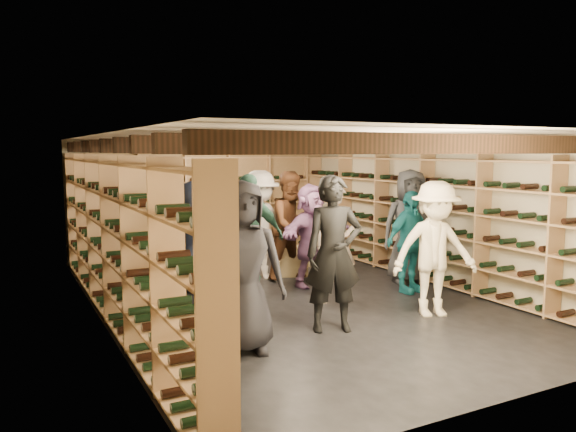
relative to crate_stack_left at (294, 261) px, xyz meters
The scene contains 21 objects.
ground 1.51m from the crate_stack_left, 119.14° to the right, with size 8.00×8.00×0.00m, color black.
walls 1.76m from the crate_stack_left, 119.14° to the right, with size 5.52×8.02×2.40m.
ceiling 2.61m from the crate_stack_left, 119.14° to the right, with size 5.50×8.00×0.01m, color beige.
ceiling_joists 2.50m from the crate_stack_left, 119.14° to the right, with size 5.40×7.12×0.18m.
wine_rack_left 3.64m from the crate_stack_left, 158.47° to the right, with size 0.32×7.50×2.15m.
wine_rack_right 2.40m from the crate_stack_left, 35.16° to the right, with size 0.32×7.50×2.15m.
wine_rack_back 2.76m from the crate_stack_left, 105.98° to the left, with size 4.70×0.30×2.15m.
crate_stack_left is the anchor object (origin of this frame).
crate_stack_right 1.28m from the crate_stack_left, behind, with size 0.58×0.49×0.51m.
crate_loose 0.80m from the crate_stack_left, 61.26° to the left, with size 0.50×0.33×0.17m, color #A38656.
person_0 3.88m from the crate_stack_left, 126.48° to the right, with size 0.92×0.60×1.89m, color black.
person_1 3.16m from the crate_stack_left, 109.15° to the right, with size 0.70×0.46×1.91m, color black.
person_3 3.11m from the crate_stack_left, 80.35° to the right, with size 1.17×0.67×1.81m, color beige.
person_4 2.20m from the crate_stack_left, 60.86° to the right, with size 0.93×0.39×1.59m, color #19747F.
person_6 1.97m from the crate_stack_left, behind, with size 0.85×0.56×1.75m, color #202C4C.
person_7 1.94m from the crate_stack_left, 99.05° to the right, with size 0.63×0.42×1.73m, color gray.
person_8 0.73m from the crate_stack_left, 123.37° to the right, with size 0.90×0.70×1.85m, color #4F2C17.
person_9 0.94m from the crate_stack_left, behind, with size 1.21×0.69×1.87m, color #ADA69E.
person_10 1.88m from the crate_stack_left, 141.11° to the right, with size 1.09×0.46×1.87m, color #295543.
person_11 0.97m from the crate_stack_left, 96.75° to the right, with size 1.55×0.49×1.67m, color #8E5C90.
person_12 2.11m from the crate_stack_left, 42.97° to the right, with size 0.93×0.60×1.90m, color #383A3E.
Camera 1 is at (-3.87, -7.30, 2.20)m, focal length 35.00 mm.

